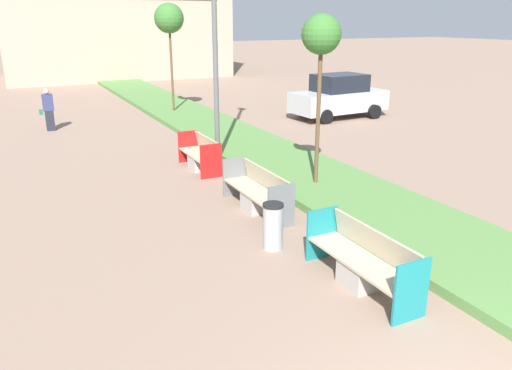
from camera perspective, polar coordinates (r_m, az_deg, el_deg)
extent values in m
cube|color=#568442|center=(16.19, -0.18, 4.16)|extent=(2.80, 120.00, 0.18)
cube|color=#ADA8A0|center=(8.28, 11.80, -9.92)|extent=(0.52, 0.60, 0.42)
cube|color=#BCAD8E|center=(8.18, 11.91, -8.50)|extent=(0.58, 2.19, 0.05)
cube|color=#BCAD8E|center=(8.22, 13.52, -6.43)|extent=(0.14, 2.11, 0.48)
cube|color=#197A7F|center=(7.44, 17.32, -11.59)|extent=(0.62, 0.04, 0.94)
cube|color=#197A7F|center=(8.97, 7.52, -5.51)|extent=(0.62, 0.04, 0.94)
cube|color=#ADA8A0|center=(11.15, 0.01, -1.92)|extent=(0.52, 0.60, 0.42)
cube|color=#BCAD8E|center=(11.07, 0.01, -0.81)|extent=(0.58, 2.24, 0.05)
cube|color=#BCAD8E|center=(11.10, 1.26, 0.68)|extent=(0.14, 2.15, 0.48)
cube|color=slate|center=(10.11, 2.91, -2.54)|extent=(0.62, 0.04, 0.94)
cube|color=slate|center=(12.03, -2.42, 0.94)|extent=(0.62, 0.04, 0.94)
cube|color=#ADA8A0|center=(14.30, -6.48, 2.59)|extent=(0.52, 0.60, 0.42)
cube|color=#BCAD8E|center=(14.24, -6.52, 3.48)|extent=(0.58, 1.81, 0.05)
cube|color=#BCAD8E|center=(14.27, -5.54, 4.63)|extent=(0.14, 1.73, 0.48)
cube|color=red|center=(13.40, -5.14, 2.72)|extent=(0.62, 0.04, 0.94)
cube|color=red|center=(15.08, -7.75, 4.40)|extent=(0.62, 0.04, 0.94)
cylinder|color=#9EA0A5|center=(9.27, 1.95, -4.87)|extent=(0.38, 0.38, 0.84)
cylinder|color=black|center=(9.11, 1.98, -2.31)|extent=(0.39, 0.39, 0.05)
cylinder|color=#56595B|center=(14.19, -4.82, 19.92)|extent=(0.14, 0.14, 8.93)
cylinder|color=brown|center=(12.27, 7.10, 7.33)|extent=(0.10, 0.10, 3.50)
sphere|color=#38702D|center=(12.05, 7.49, 16.72)|extent=(0.92, 0.92, 0.92)
cylinder|color=brown|center=(22.75, -9.60, 12.65)|extent=(0.10, 0.10, 3.77)
sphere|color=#38702D|center=(22.64, -9.91, 18.27)|extent=(1.26, 1.26, 1.26)
cube|color=#232633|center=(20.81, -22.47, 6.81)|extent=(0.30, 0.22, 0.77)
cube|color=navy|center=(20.70, -22.70, 8.70)|extent=(0.38, 0.24, 0.62)
sphere|color=tan|center=(20.64, -22.85, 9.83)|extent=(0.21, 0.21, 0.21)
cube|color=#236051|center=(20.73, -23.36, 7.64)|extent=(0.12, 0.20, 0.18)
cube|color=#B7BABF|center=(22.10, 9.42, 9.44)|extent=(4.30, 2.03, 0.84)
cube|color=black|center=(21.99, 9.53, 11.45)|extent=(2.20, 1.68, 0.72)
cylinder|color=black|center=(22.23, 13.40, 8.15)|extent=(0.60, 0.20, 0.60)
cylinder|color=black|center=(23.62, 10.60, 8.92)|extent=(0.60, 0.20, 0.60)
cylinder|color=black|center=(20.72, 7.96, 7.75)|extent=(0.60, 0.20, 0.60)
cylinder|color=black|center=(22.20, 5.33, 8.55)|extent=(0.60, 0.20, 0.60)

